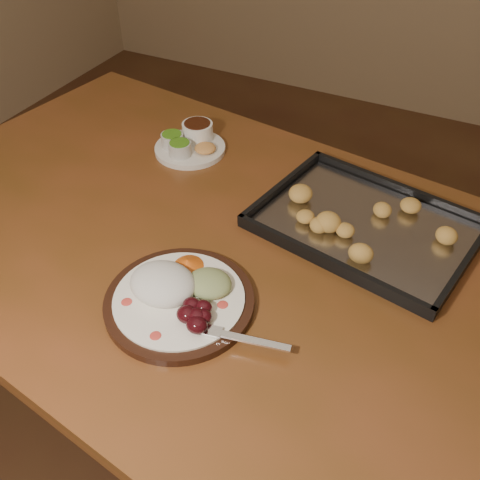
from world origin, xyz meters
The scene contains 5 objects.
ground centered at (0.00, 0.00, 0.00)m, with size 4.00×4.00×0.00m, color #55381D.
dining_table centered at (-0.06, -0.21, 0.65)m, with size 1.62×1.12×0.75m.
dinner_plate centered at (-0.04, -0.39, 0.77)m, with size 0.35×0.26×0.06m.
condiment_saucer centered at (-0.28, 0.06, 0.77)m, with size 0.17×0.17×0.06m.
baking_tray centered at (0.20, -0.05, 0.76)m, with size 0.48×0.39×0.04m.
Camera 1 is at (0.34, -0.91, 1.46)m, focal length 40.00 mm.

